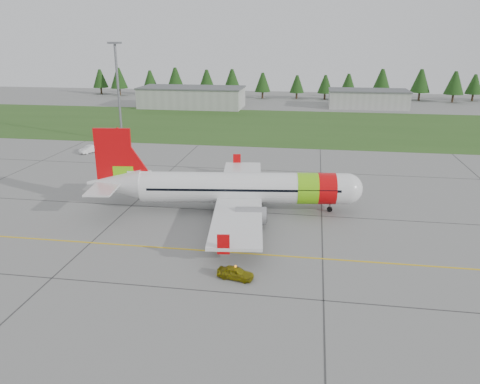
# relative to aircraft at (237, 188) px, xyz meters

# --- Properties ---
(ground) EXTENTS (320.00, 320.00, 0.00)m
(ground) POSITION_rel_aircraft_xyz_m (0.84, -20.34, -3.08)
(ground) COLOR gray
(ground) RESTS_ON ground
(aircraft) EXTENTS (35.15, 32.62, 10.66)m
(aircraft) POSITION_rel_aircraft_xyz_m (0.00, 0.00, 0.00)
(aircraft) COLOR white
(aircraft) RESTS_ON ground
(follow_me_car) EXTENTS (1.42, 1.59, 3.44)m
(follow_me_car) POSITION_rel_aircraft_xyz_m (2.77, -17.73, -1.35)
(follow_me_car) COLOR #D4C60B
(follow_me_car) RESTS_ON ground
(service_van) EXTENTS (1.97, 1.93, 4.35)m
(service_van) POSITION_rel_aircraft_xyz_m (-33.38, 26.92, -0.90)
(service_van) COLOR silver
(service_van) RESTS_ON ground
(grass_strip) EXTENTS (320.00, 50.00, 0.03)m
(grass_strip) POSITION_rel_aircraft_xyz_m (0.84, 61.66, -3.06)
(grass_strip) COLOR #30561E
(grass_strip) RESTS_ON ground
(taxi_guideline) EXTENTS (120.00, 0.25, 0.02)m
(taxi_guideline) POSITION_rel_aircraft_xyz_m (0.84, -12.34, -3.06)
(taxi_guideline) COLOR gold
(taxi_guideline) RESTS_ON ground
(hangar_west) EXTENTS (32.00, 14.00, 6.00)m
(hangar_west) POSITION_rel_aircraft_xyz_m (-29.16, 89.66, -0.08)
(hangar_west) COLOR #A8A8A3
(hangar_west) RESTS_ON ground
(hangar_east) EXTENTS (24.00, 12.00, 5.20)m
(hangar_east) POSITION_rel_aircraft_xyz_m (25.84, 97.66, -0.48)
(hangar_east) COLOR #A8A8A3
(hangar_east) RESTS_ON ground
(floodlight_mast) EXTENTS (0.50, 0.50, 20.00)m
(floodlight_mast) POSITION_rel_aircraft_xyz_m (-31.16, 37.66, 6.92)
(floodlight_mast) COLOR slate
(floodlight_mast) RESTS_ON ground
(treeline) EXTENTS (160.00, 8.00, 10.00)m
(treeline) POSITION_rel_aircraft_xyz_m (0.84, 117.66, 1.92)
(treeline) COLOR #1C3F14
(treeline) RESTS_ON ground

